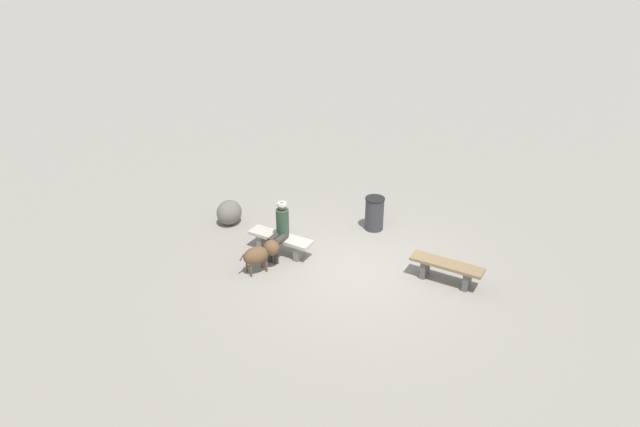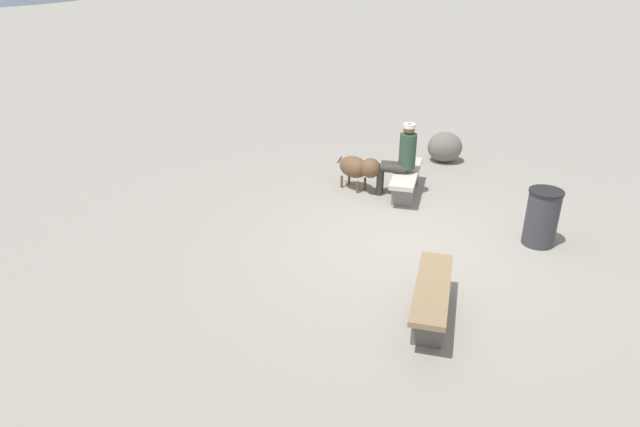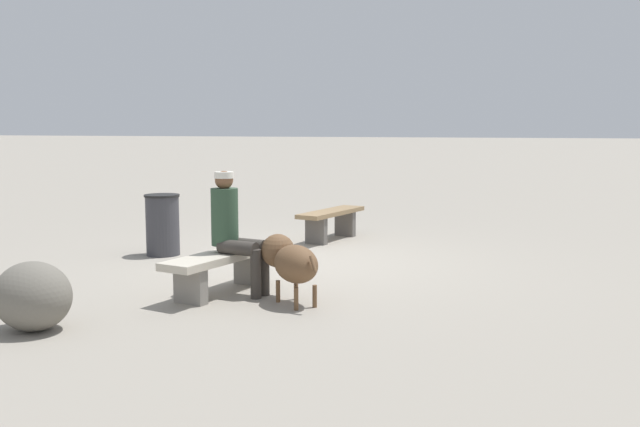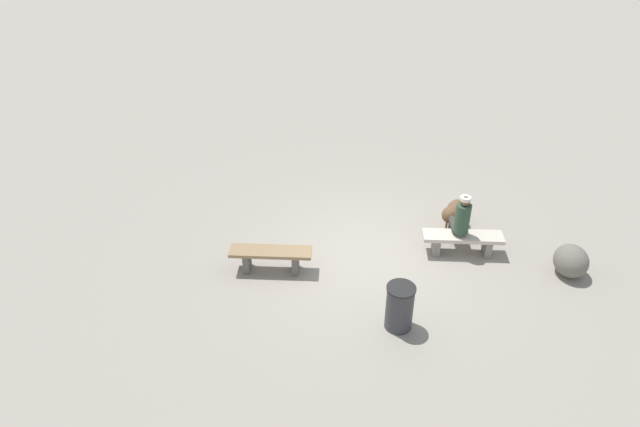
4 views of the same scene
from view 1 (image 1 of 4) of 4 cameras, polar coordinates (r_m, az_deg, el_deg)
ground at (r=12.28m, az=3.79°, el=-5.82°), size 210.00×210.00×0.06m
bench_left at (r=11.96m, az=12.68°, el=-5.44°), size 1.56×0.69×0.46m
bench_right at (r=12.72m, az=-4.01°, el=-2.76°), size 1.58×0.71×0.43m
seated_person at (r=12.41m, az=-4.07°, el=-1.45°), size 0.38×0.64×1.29m
dog at (r=12.06m, az=-5.98°, el=-4.01°), size 0.74×0.80×0.66m
trash_bin at (r=13.69m, az=5.53°, el=0.00°), size 0.48×0.48×0.83m
boulder at (r=14.12m, az=-9.18°, el=0.12°), size 0.63×0.71×0.60m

